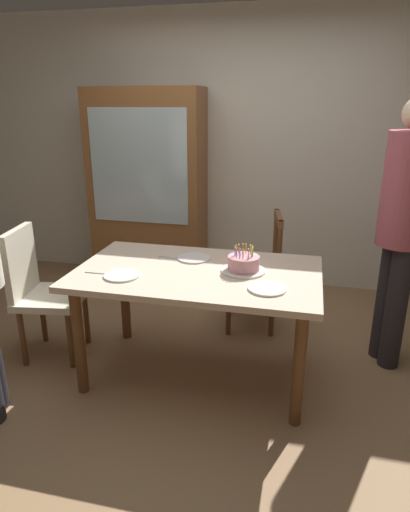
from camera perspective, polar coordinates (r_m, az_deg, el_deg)
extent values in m
plane|color=#93704C|center=(3.17, -0.91, -14.70)|extent=(6.40, 6.40, 0.00)
cube|color=silver|center=(4.48, 4.96, 13.05)|extent=(6.40, 0.10, 2.60)
cube|color=beige|center=(2.83, -0.99, -2.22)|extent=(1.54, 0.92, 0.04)
cylinder|color=brown|center=(2.92, -15.81, -10.46)|extent=(0.07, 0.07, 0.72)
cylinder|color=brown|center=(2.61, 11.88, -14.01)|extent=(0.07, 0.07, 0.72)
cylinder|color=brown|center=(3.50, -10.22, -4.96)|extent=(0.07, 0.07, 0.72)
cylinder|color=brown|center=(3.24, 12.34, -7.16)|extent=(0.07, 0.07, 0.72)
cylinder|color=silver|center=(2.82, 4.92, -1.85)|extent=(0.28, 0.28, 0.01)
cylinder|color=#D18C93|center=(2.80, 4.95, -0.89)|extent=(0.20, 0.20, 0.09)
cylinder|color=#66CC72|center=(2.77, 6.11, 0.43)|extent=(0.01, 0.01, 0.05)
sphere|color=#FFC64C|center=(2.76, 6.14, 1.09)|extent=(0.01, 0.01, 0.01)
cylinder|color=yellow|center=(2.79, 6.07, 0.58)|extent=(0.01, 0.01, 0.05)
sphere|color=#FFC64C|center=(2.78, 6.09, 1.23)|extent=(0.01, 0.01, 0.01)
cylinder|color=#66CC72|center=(2.81, 5.82, 0.72)|extent=(0.01, 0.01, 0.05)
sphere|color=#FFC64C|center=(2.80, 5.84, 1.37)|extent=(0.01, 0.01, 0.01)
cylinder|color=yellow|center=(2.82, 5.26, 0.84)|extent=(0.01, 0.01, 0.05)
sphere|color=#FFC64C|center=(2.81, 5.28, 1.49)|extent=(0.01, 0.01, 0.01)
cylinder|color=#E54C4C|center=(2.83, 4.85, 0.86)|extent=(0.01, 0.01, 0.05)
sphere|color=#FFC64C|center=(2.82, 4.87, 1.51)|extent=(0.01, 0.01, 0.01)
cylinder|color=#E54C4C|center=(2.82, 4.35, 0.81)|extent=(0.01, 0.01, 0.05)
sphere|color=#FFC64C|center=(2.81, 4.37, 1.46)|extent=(0.01, 0.01, 0.01)
cylinder|color=#4C7FE5|center=(2.80, 4.00, 0.70)|extent=(0.01, 0.01, 0.05)
sphere|color=#FFC64C|center=(2.79, 4.01, 1.35)|extent=(0.01, 0.01, 0.01)
cylinder|color=#D872CC|center=(2.77, 3.86, 0.52)|extent=(0.01, 0.01, 0.05)
sphere|color=#FFC64C|center=(2.76, 3.87, 1.18)|extent=(0.01, 0.01, 0.01)
cylinder|color=#4C7FE5|center=(2.74, 4.05, 0.33)|extent=(0.01, 0.01, 0.05)
sphere|color=#FFC64C|center=(2.73, 4.06, 0.99)|extent=(0.01, 0.01, 0.01)
cylinder|color=#4C7FE5|center=(2.73, 4.47, 0.20)|extent=(0.01, 0.01, 0.05)
sphere|color=#FFC64C|center=(2.72, 4.49, 0.86)|extent=(0.01, 0.01, 0.01)
cylinder|color=#D872CC|center=(2.72, 4.89, 0.15)|extent=(0.01, 0.01, 0.05)
sphere|color=#FFC64C|center=(2.71, 4.91, 0.82)|extent=(0.01, 0.01, 0.01)
cylinder|color=#D872CC|center=(2.73, 5.55, 0.17)|extent=(0.01, 0.01, 0.05)
sphere|color=#FFC64C|center=(2.72, 5.58, 0.84)|extent=(0.01, 0.01, 0.01)
cylinder|color=yellow|center=(2.75, 5.96, 0.29)|extent=(0.01, 0.01, 0.05)
sphere|color=#FFC64C|center=(2.74, 5.99, 0.95)|extent=(0.01, 0.01, 0.01)
cylinder|color=white|center=(2.77, -10.58, -2.46)|extent=(0.22, 0.22, 0.01)
cylinder|color=white|center=(3.03, -1.44, -0.26)|extent=(0.22, 0.22, 0.01)
cylinder|color=white|center=(2.56, 7.95, -4.15)|extent=(0.22, 0.22, 0.01)
cube|color=silver|center=(2.85, -13.41, -2.12)|extent=(0.18, 0.02, 0.01)
cube|color=silver|center=(3.06, -4.42, -0.19)|extent=(0.18, 0.04, 0.01)
cube|color=brown|center=(3.61, 5.83, -2.39)|extent=(0.51, 0.51, 0.05)
cylinder|color=brown|center=(3.85, 3.11, -4.70)|extent=(0.04, 0.04, 0.42)
cylinder|color=brown|center=(3.55, 3.02, -6.91)|extent=(0.04, 0.04, 0.42)
cylinder|color=brown|center=(3.87, 8.18, -4.80)|extent=(0.04, 0.04, 0.42)
cylinder|color=brown|center=(3.56, 8.54, -7.01)|extent=(0.04, 0.04, 0.42)
cylinder|color=brown|center=(3.71, 8.98, 2.16)|extent=(0.04, 0.04, 0.50)
cylinder|color=brown|center=(3.37, 9.46, 0.38)|extent=(0.04, 0.04, 0.50)
cube|color=brown|center=(3.48, 9.40, 4.77)|extent=(0.10, 0.40, 0.06)
cube|color=beige|center=(3.36, -18.94, -5.04)|extent=(0.50, 0.50, 0.05)
cylinder|color=brown|center=(3.26, -16.83, -10.23)|extent=(0.04, 0.04, 0.42)
cylinder|color=brown|center=(3.54, -14.94, -7.60)|extent=(0.04, 0.04, 0.42)
cylinder|color=brown|center=(3.39, -22.29, -9.69)|extent=(0.04, 0.04, 0.42)
cylinder|color=brown|center=(3.67, -20.02, -7.22)|extent=(0.04, 0.04, 0.42)
cube|color=beige|center=(3.36, -22.55, -0.93)|extent=(0.11, 0.40, 0.50)
cylinder|color=#262328|center=(3.41, 22.13, -5.31)|extent=(0.14, 0.14, 0.87)
cylinder|color=#262328|center=(3.31, 23.19, -6.21)|extent=(0.14, 0.14, 0.87)
cylinder|color=#A54C59|center=(3.13, 24.51, 7.69)|extent=(0.32, 0.32, 0.73)
cube|color=brown|center=(4.47, -7.28, 8.42)|extent=(1.10, 0.44, 1.90)
cube|color=silver|center=(4.23, -8.50, 11.19)|extent=(0.94, 0.01, 1.04)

